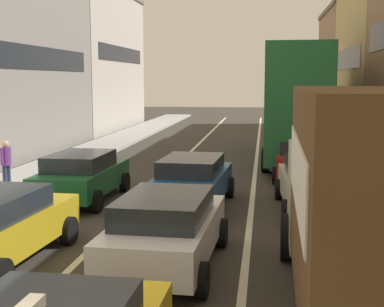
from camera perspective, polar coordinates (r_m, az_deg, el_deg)
sidewalk_left at (r=25.11m, az=-12.87°, el=-0.75°), size 2.60×64.00×0.14m
lane_stripe_left at (r=23.84m, az=-1.52°, el=-1.16°), size 0.16×60.00×0.01m
lane_stripe_right at (r=23.55m, az=6.68°, el=-1.32°), size 0.16×60.00×0.01m
removalist_box_truck at (r=8.42m, az=18.89°, el=-4.46°), size 2.81×7.74×3.58m
sedan_centre_lane_second at (r=10.82m, az=-2.70°, el=-7.79°), size 2.20×4.37×1.49m
hatchback_centre_lane_third at (r=15.83m, az=0.05°, el=-2.80°), size 2.25×4.39×1.49m
sedan_left_lane_third at (r=17.00m, az=-11.43°, el=-2.22°), size 2.12×4.33×1.49m
sedan_right_lane_behind_truck at (r=15.69m, az=12.80°, el=-3.09°), size 2.20×4.37×1.49m
wagon_right_lane_far at (r=20.85m, az=11.39°, el=-0.40°), size 2.22×4.38×1.49m
bus_mid_queue_primary at (r=24.91m, az=10.99°, el=5.62°), size 3.15×10.60×5.06m
pedestrian_near_kerb at (r=19.41m, az=-18.84°, el=-0.81°), size 0.34×0.53×1.66m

